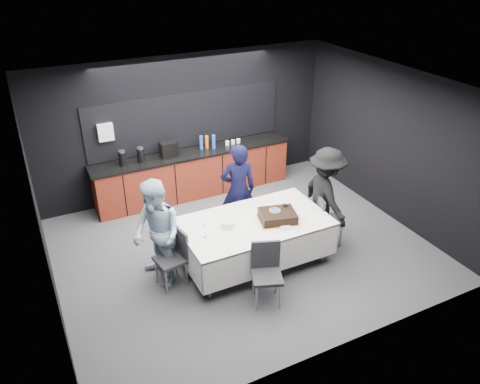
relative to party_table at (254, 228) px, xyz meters
name	(u,v)px	position (x,y,z in m)	size (l,w,h in m)	color
ground	(243,248)	(0.00, 0.40, -0.64)	(6.00, 6.00, 0.00)	#48484D
room_shell	(243,148)	(0.00, 0.40, 1.22)	(6.04, 5.04, 2.82)	white
kitchenette	(193,170)	(-0.02, 2.62, -0.10)	(4.10, 0.64, 2.05)	#621C0F
party_table	(254,228)	(0.00, 0.00, 0.00)	(2.32, 1.32, 0.78)	#99999E
cake_assembly	(278,216)	(0.34, -0.13, 0.21)	(0.69, 0.61, 0.18)	gold
plate_stack	(228,224)	(-0.44, 0.03, 0.19)	(0.21, 0.21, 0.10)	white
loose_plate_near	(243,234)	(-0.33, -0.26, 0.14)	(0.20, 0.20, 0.01)	white
loose_plate_right_a	(295,208)	(0.79, 0.05, 0.14)	(0.18, 0.18, 0.01)	white
loose_plate_right_b	(302,216)	(0.75, -0.20, 0.14)	(0.20, 0.20, 0.01)	white
loose_plate_far	(251,207)	(0.16, 0.41, 0.14)	(0.21, 0.21, 0.01)	white
fork_pile	(286,228)	(0.33, -0.41, 0.15)	(0.15, 0.10, 0.02)	white
champagne_flute	(205,228)	(-0.87, -0.09, 0.30)	(0.06, 0.06, 0.22)	white
chair_left	(175,253)	(-1.31, 0.07, -0.11)	(0.48, 0.48, 0.92)	#2A2B2F
chair_right	(325,217)	(1.32, -0.08, -0.11)	(0.52, 0.52, 0.92)	#2A2B2F
chair_near	(266,268)	(-0.25, -0.86, -0.11)	(0.54, 0.54, 0.92)	#2A2B2F
person_center	(238,190)	(0.18, 0.93, 0.20)	(0.62, 0.40, 1.69)	black
person_left	(157,234)	(-1.51, 0.20, 0.21)	(0.83, 0.65, 1.71)	#A8C1D4
person_right	(325,195)	(1.40, 0.08, 0.21)	(1.10, 0.63, 1.70)	black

